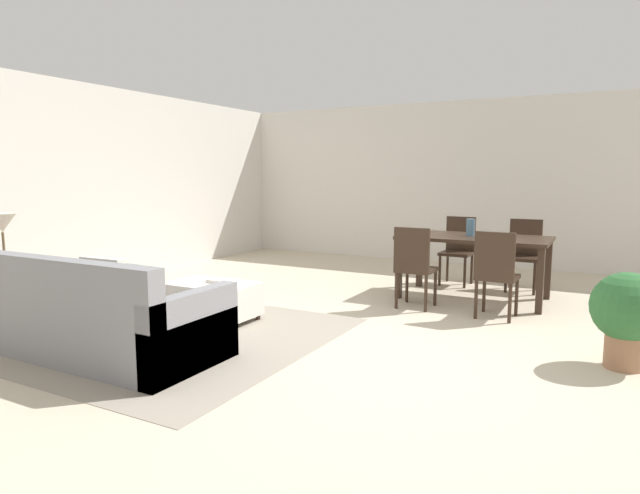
# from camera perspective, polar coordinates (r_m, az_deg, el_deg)

# --- Properties ---
(ground_plane) EXTENTS (10.80, 10.80, 0.00)m
(ground_plane) POSITION_cam_1_polar(r_m,az_deg,el_deg) (4.77, 4.91, -10.66)
(ground_plane) COLOR beige
(wall_back) EXTENTS (9.00, 0.12, 2.70)m
(wall_back) POSITION_cam_1_polar(r_m,az_deg,el_deg) (9.34, 17.39, 6.38)
(wall_back) COLOR silver
(wall_back) RESTS_ON ground_plane
(wall_left) EXTENTS (0.12, 11.00, 2.70)m
(wall_left) POSITION_cam_1_polar(r_m,az_deg,el_deg) (7.83, -25.25, 5.84)
(wall_left) COLOR silver
(wall_left) RESTS_ON ground_plane
(area_rug) EXTENTS (3.00, 2.80, 0.01)m
(area_rug) POSITION_cam_1_polar(r_m,az_deg,el_deg) (5.39, -16.25, -8.74)
(area_rug) COLOR gray
(area_rug) RESTS_ON ground_plane
(couch) EXTENTS (2.19, 0.97, 0.86)m
(couch) POSITION_cam_1_polar(r_m,az_deg,el_deg) (4.95, -22.67, -7.02)
(couch) COLOR gray
(couch) RESTS_ON ground_plane
(ottoman_table) EXTENTS (0.91, 0.58, 0.39)m
(ottoman_table) POSITION_cam_1_polar(r_m,az_deg,el_deg) (5.72, -11.26, -5.34)
(ottoman_table) COLOR silver
(ottoman_table) RESTS_ON ground_plane
(side_table) EXTENTS (0.40, 0.40, 0.60)m
(side_table) POSITION_cam_1_polar(r_m,az_deg,el_deg) (6.11, -30.03, -3.06)
(side_table) COLOR brown
(side_table) RESTS_ON ground_plane
(table_lamp) EXTENTS (0.26, 0.26, 0.53)m
(table_lamp) POSITION_cam_1_polar(r_m,az_deg,el_deg) (6.05, -30.37, 1.97)
(table_lamp) COLOR brown
(table_lamp) RESTS_ON side_table
(dining_table) EXTENTS (1.72, 0.93, 0.76)m
(dining_table) POSITION_cam_1_polar(r_m,az_deg,el_deg) (6.77, 15.86, 0.34)
(dining_table) COLOR #332319
(dining_table) RESTS_ON ground_plane
(dining_chair_near_left) EXTENTS (0.40, 0.40, 0.92)m
(dining_chair_near_left) POSITION_cam_1_polar(r_m,az_deg,el_deg) (6.13, 9.85, -1.65)
(dining_chair_near_left) COLOR #332319
(dining_chair_near_left) RESTS_ON ground_plane
(dining_chair_near_right) EXTENTS (0.41, 0.41, 0.92)m
(dining_chair_near_right) POSITION_cam_1_polar(r_m,az_deg,el_deg) (5.88, 17.96, -2.29)
(dining_chair_near_right) COLOR #332319
(dining_chair_near_right) RESTS_ON ground_plane
(dining_chair_far_left) EXTENTS (0.41, 0.41, 0.92)m
(dining_chair_far_left) POSITION_cam_1_polar(r_m,az_deg,el_deg) (7.67, 14.31, 0.08)
(dining_chair_far_left) COLOR #332319
(dining_chair_far_left) RESTS_ON ground_plane
(dining_chair_far_right) EXTENTS (0.40, 0.40, 0.92)m
(dining_chair_far_right) POSITION_cam_1_polar(r_m,az_deg,el_deg) (7.49, 20.62, -0.35)
(dining_chair_far_right) COLOR #332319
(dining_chair_far_right) RESTS_ON ground_plane
(vase_centerpiece) EXTENTS (0.10, 0.10, 0.21)m
(vase_centerpiece) POSITION_cam_1_polar(r_m,az_deg,el_deg) (6.78, 15.51, 1.99)
(vase_centerpiece) COLOR slate
(vase_centerpiece) RESTS_ON dining_table
(book_on_ottoman) EXTENTS (0.27, 0.21, 0.03)m
(book_on_ottoman) POSITION_cam_1_polar(r_m,az_deg,el_deg) (5.68, -10.25, -3.50)
(book_on_ottoman) COLOR silver
(book_on_ottoman) RESTS_ON ottoman_table
(potted_plant) EXTENTS (0.53, 0.53, 0.75)m
(potted_plant) POSITION_cam_1_polar(r_m,az_deg,el_deg) (4.81, 29.48, -5.96)
(potted_plant) COLOR #996B4C
(potted_plant) RESTS_ON ground_plane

